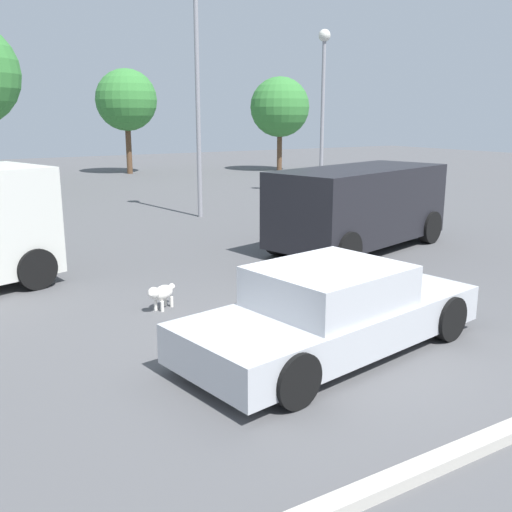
{
  "coord_description": "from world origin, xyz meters",
  "views": [
    {
      "loc": [
        -4.76,
        -6.01,
        3.1
      ],
      "look_at": [
        0.0,
        1.82,
        0.9
      ],
      "focal_mm": 41.12,
      "sensor_mm": 36.0,
      "label": 1
    }
  ],
  "objects_px": {
    "sedan_foreground": "(332,312)",
    "dog": "(162,293)",
    "light_post_far": "(197,62)",
    "light_post_near": "(323,85)",
    "suv_dark": "(359,205)"
  },
  "relations": [
    {
      "from": "light_post_near",
      "to": "light_post_far",
      "type": "bearing_deg",
      "value": -164.98
    },
    {
      "from": "light_post_near",
      "to": "light_post_far",
      "type": "height_order",
      "value": "light_post_far"
    },
    {
      "from": "suv_dark",
      "to": "light_post_far",
      "type": "height_order",
      "value": "light_post_far"
    },
    {
      "from": "dog",
      "to": "light_post_far",
      "type": "bearing_deg",
      "value": -152.65
    },
    {
      "from": "sedan_foreground",
      "to": "suv_dark",
      "type": "distance_m",
      "value": 6.4
    },
    {
      "from": "sedan_foreground",
      "to": "light_post_near",
      "type": "bearing_deg",
      "value": 43.69
    },
    {
      "from": "dog",
      "to": "sedan_foreground",
      "type": "bearing_deg",
      "value": 82.2
    },
    {
      "from": "dog",
      "to": "light_post_near",
      "type": "xyz_separation_m",
      "value": [
        10.47,
        9.43,
        3.92
      ]
    },
    {
      "from": "sedan_foreground",
      "to": "suv_dark",
      "type": "height_order",
      "value": "suv_dark"
    },
    {
      "from": "suv_dark",
      "to": "light_post_near",
      "type": "bearing_deg",
      "value": 43.1
    },
    {
      "from": "sedan_foreground",
      "to": "light_post_far",
      "type": "relative_size",
      "value": 0.67
    },
    {
      "from": "sedan_foreground",
      "to": "dog",
      "type": "height_order",
      "value": "sedan_foreground"
    },
    {
      "from": "dog",
      "to": "suv_dark",
      "type": "height_order",
      "value": "suv_dark"
    },
    {
      "from": "light_post_far",
      "to": "suv_dark",
      "type": "bearing_deg",
      "value": -78.73
    },
    {
      "from": "suv_dark",
      "to": "light_post_far",
      "type": "bearing_deg",
      "value": 86.16
    }
  ]
}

